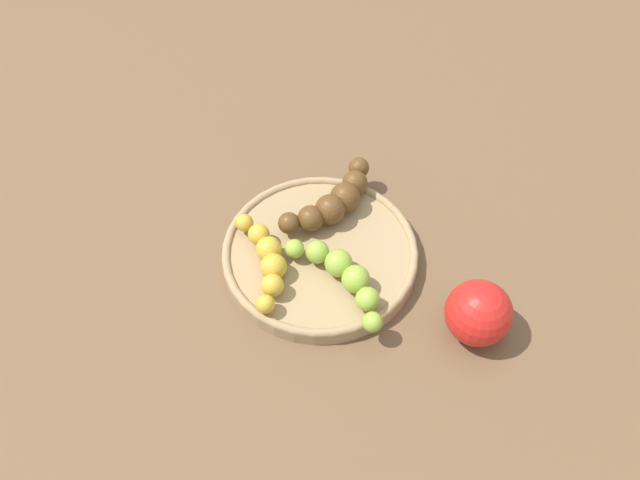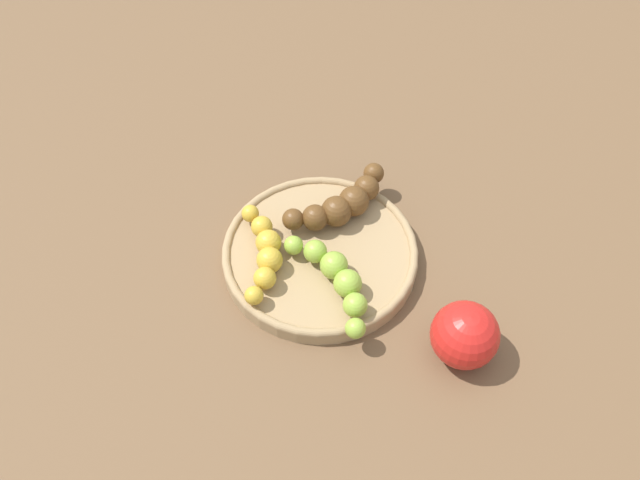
{
  "view_description": "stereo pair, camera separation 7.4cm",
  "coord_description": "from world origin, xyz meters",
  "px_view_note": "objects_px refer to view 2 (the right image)",
  "views": [
    {
      "loc": [
        0.42,
        -0.15,
        0.63
      ],
      "look_at": [
        0.0,
        0.0,
        0.04
      ],
      "focal_mm": 36.58,
      "sensor_mm": 36.0,
      "label": 1
    },
    {
      "loc": [
        0.44,
        -0.08,
        0.63
      ],
      "look_at": [
        0.0,
        0.0,
        0.04
      ],
      "focal_mm": 36.58,
      "sensor_mm": 36.0,
      "label": 2
    }
  ],
  "objects_px": {
    "banana_spotted": "(264,252)",
    "banana_overripe": "(342,203)",
    "apple_red": "(465,335)",
    "banana_green": "(336,277)",
    "fruit_bowl": "(320,253)"
  },
  "relations": [
    {
      "from": "banana_overripe",
      "to": "fruit_bowl",
      "type": "bearing_deg",
      "value": -62.28
    },
    {
      "from": "banana_overripe",
      "to": "banana_spotted",
      "type": "height_order",
      "value": "banana_overripe"
    },
    {
      "from": "banana_green",
      "to": "apple_red",
      "type": "height_order",
      "value": "apple_red"
    },
    {
      "from": "fruit_bowl",
      "to": "banana_spotted",
      "type": "relative_size",
      "value": 1.68
    },
    {
      "from": "banana_spotted",
      "to": "apple_red",
      "type": "distance_m",
      "value": 0.24
    },
    {
      "from": "fruit_bowl",
      "to": "apple_red",
      "type": "height_order",
      "value": "apple_red"
    },
    {
      "from": "banana_spotted",
      "to": "apple_red",
      "type": "bearing_deg",
      "value": -32.62
    },
    {
      "from": "banana_overripe",
      "to": "banana_green",
      "type": "relative_size",
      "value": 0.94
    },
    {
      "from": "fruit_bowl",
      "to": "apple_red",
      "type": "xyz_separation_m",
      "value": [
        0.15,
        0.13,
        0.02
      ]
    },
    {
      "from": "fruit_bowl",
      "to": "banana_green",
      "type": "height_order",
      "value": "banana_green"
    },
    {
      "from": "banana_spotted",
      "to": "banana_overripe",
      "type": "bearing_deg",
      "value": 31.86
    },
    {
      "from": "fruit_bowl",
      "to": "banana_overripe",
      "type": "height_order",
      "value": "banana_overripe"
    },
    {
      "from": "fruit_bowl",
      "to": "banana_green",
      "type": "bearing_deg",
      "value": 9.62
    },
    {
      "from": "banana_overripe",
      "to": "apple_red",
      "type": "xyz_separation_m",
      "value": [
        0.2,
        0.09,
        -0.0
      ]
    },
    {
      "from": "banana_overripe",
      "to": "apple_red",
      "type": "relative_size",
      "value": 1.88
    }
  ]
}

